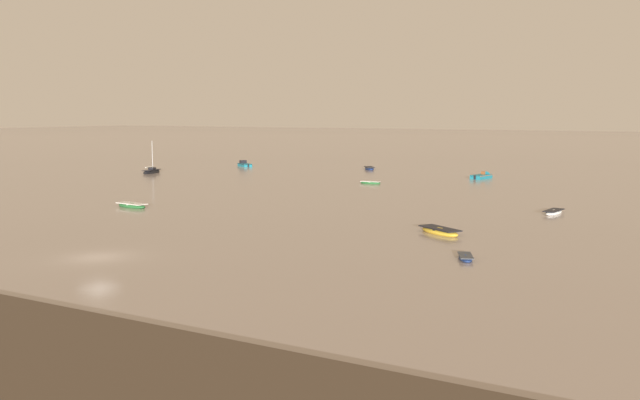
{
  "coord_description": "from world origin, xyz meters",
  "views": [
    {
      "loc": [
        39.84,
        -36.44,
        10.75
      ],
      "look_at": [
        -0.93,
        35.28,
        0.43
      ],
      "focal_mm": 39.29,
      "sensor_mm": 36.0,
      "label": 1
    }
  ],
  "objects_px": {
    "sailboat_moored_0": "(152,172)",
    "rowboat_moored_2": "(369,168)",
    "rowboat_moored_4": "(132,206)",
    "motorboat_moored_1": "(244,165)",
    "motorboat_moored_0": "(483,177)",
    "rowboat_moored_3": "(554,212)",
    "rowboat_moored_0": "(465,258)",
    "rowboat_moored_5": "(440,231)",
    "rowboat_moored_1": "(370,183)"
  },
  "relations": [
    {
      "from": "rowboat_moored_4",
      "to": "rowboat_moored_0",
      "type": "bearing_deg",
      "value": -5.58
    },
    {
      "from": "motorboat_moored_0",
      "to": "rowboat_moored_5",
      "type": "height_order",
      "value": "motorboat_moored_0"
    },
    {
      "from": "sailboat_moored_0",
      "to": "rowboat_moored_5",
      "type": "xyz_separation_m",
      "value": [
        66.77,
        -34.67,
        -0.06
      ]
    },
    {
      "from": "motorboat_moored_1",
      "to": "rowboat_moored_3",
      "type": "xyz_separation_m",
      "value": [
        68.28,
        -38.23,
        -0.11
      ]
    },
    {
      "from": "motorboat_moored_0",
      "to": "motorboat_moored_1",
      "type": "relative_size",
      "value": 1.13
    },
    {
      "from": "motorboat_moored_0",
      "to": "sailboat_moored_0",
      "type": "relative_size",
      "value": 0.9
    },
    {
      "from": "rowboat_moored_2",
      "to": "rowboat_moored_4",
      "type": "height_order",
      "value": "rowboat_moored_2"
    },
    {
      "from": "motorboat_moored_0",
      "to": "rowboat_moored_1",
      "type": "height_order",
      "value": "motorboat_moored_0"
    },
    {
      "from": "rowboat_moored_3",
      "to": "motorboat_moored_0",
      "type": "bearing_deg",
      "value": -145.77
    },
    {
      "from": "sailboat_moored_0",
      "to": "rowboat_moored_3",
      "type": "xyz_separation_m",
      "value": [
        73.08,
        -16.9,
        -0.1
      ]
    },
    {
      "from": "rowboat_moored_0",
      "to": "rowboat_moored_3",
      "type": "xyz_separation_m",
      "value": [
        0.84,
        27.37,
        0.04
      ]
    },
    {
      "from": "rowboat_moored_4",
      "to": "rowboat_moored_5",
      "type": "bearing_deg",
      "value": 7.41
    },
    {
      "from": "motorboat_moored_0",
      "to": "rowboat_moored_5",
      "type": "relative_size",
      "value": 1.13
    },
    {
      "from": "rowboat_moored_1",
      "to": "rowboat_moored_2",
      "type": "distance_m",
      "value": 26.81
    },
    {
      "from": "sailboat_moored_0",
      "to": "motorboat_moored_1",
      "type": "distance_m",
      "value": 21.87
    },
    {
      "from": "rowboat_moored_3",
      "to": "motorboat_moored_1",
      "type": "bearing_deg",
      "value": -111.87
    },
    {
      "from": "sailboat_moored_0",
      "to": "motorboat_moored_1",
      "type": "bearing_deg",
      "value": -28.7
    },
    {
      "from": "sailboat_moored_0",
      "to": "rowboat_moored_2",
      "type": "distance_m",
      "value": 40.39
    },
    {
      "from": "rowboat_moored_0",
      "to": "rowboat_moored_4",
      "type": "relative_size",
      "value": 0.68
    },
    {
      "from": "rowboat_moored_3",
      "to": "rowboat_moored_4",
      "type": "relative_size",
      "value": 0.88
    },
    {
      "from": "rowboat_moored_2",
      "to": "rowboat_moored_4",
      "type": "relative_size",
      "value": 1.0
    },
    {
      "from": "motorboat_moored_1",
      "to": "rowboat_moored_5",
      "type": "xyz_separation_m",
      "value": [
        61.97,
        -56.0,
        -0.07
      ]
    },
    {
      "from": "rowboat_moored_1",
      "to": "rowboat_moored_4",
      "type": "distance_m",
      "value": 39.66
    },
    {
      "from": "rowboat_moored_3",
      "to": "rowboat_moored_5",
      "type": "relative_size",
      "value": 0.81
    },
    {
      "from": "rowboat_moored_3",
      "to": "rowboat_moored_0",
      "type": "bearing_deg",
      "value": 5.62
    },
    {
      "from": "sailboat_moored_0",
      "to": "motorboat_moored_1",
      "type": "relative_size",
      "value": 1.25
    },
    {
      "from": "rowboat_moored_3",
      "to": "rowboat_moored_1",
      "type": "bearing_deg",
      "value": -114.63
    },
    {
      "from": "sailboat_moored_0",
      "to": "rowboat_moored_3",
      "type": "distance_m",
      "value": 75.0
    },
    {
      "from": "motorboat_moored_1",
      "to": "rowboat_moored_3",
      "type": "distance_m",
      "value": 78.25
    },
    {
      "from": "motorboat_moored_0",
      "to": "rowboat_moored_0",
      "type": "height_order",
      "value": "motorboat_moored_0"
    },
    {
      "from": "motorboat_moored_0",
      "to": "rowboat_moored_2",
      "type": "bearing_deg",
      "value": 84.29
    },
    {
      "from": "motorboat_moored_1",
      "to": "rowboat_moored_5",
      "type": "height_order",
      "value": "motorboat_moored_1"
    },
    {
      "from": "motorboat_moored_1",
      "to": "rowboat_moored_5",
      "type": "relative_size",
      "value": 1.0
    },
    {
      "from": "sailboat_moored_0",
      "to": "rowboat_moored_1",
      "type": "height_order",
      "value": "sailboat_moored_0"
    },
    {
      "from": "rowboat_moored_4",
      "to": "rowboat_moored_5",
      "type": "xyz_separation_m",
      "value": [
        36.73,
        0.67,
        0.02
      ]
    },
    {
      "from": "motorboat_moored_0",
      "to": "rowboat_moored_0",
      "type": "xyz_separation_m",
      "value": [
        17.63,
        -63.85,
        -0.12
      ]
    },
    {
      "from": "rowboat_moored_0",
      "to": "sailboat_moored_0",
      "type": "relative_size",
      "value": 0.5
    },
    {
      "from": "rowboat_moored_4",
      "to": "motorboat_moored_1",
      "type": "bearing_deg",
      "value": 120.36
    },
    {
      "from": "rowboat_moored_2",
      "to": "motorboat_moored_0",
      "type": "bearing_deg",
      "value": 38.22
    },
    {
      "from": "rowboat_moored_2",
      "to": "rowboat_moored_3",
      "type": "xyz_separation_m",
      "value": [
        42.61,
        -43.41,
        -0.03
      ]
    },
    {
      "from": "rowboat_moored_0",
      "to": "rowboat_moored_5",
      "type": "xyz_separation_m",
      "value": [
        -5.47,
        9.6,
        0.08
      ]
    },
    {
      "from": "rowboat_moored_0",
      "to": "rowboat_moored_2",
      "type": "relative_size",
      "value": 0.67
    },
    {
      "from": "motorboat_moored_1",
      "to": "sailboat_moored_0",
      "type": "bearing_deg",
      "value": 111.44
    },
    {
      "from": "sailboat_moored_0",
      "to": "rowboat_moored_4",
      "type": "bearing_deg",
      "value": -155.67
    },
    {
      "from": "sailboat_moored_0",
      "to": "rowboat_moored_1",
      "type": "distance_m",
      "value": 42.27
    },
    {
      "from": "rowboat_moored_3",
      "to": "rowboat_moored_4",
      "type": "bearing_deg",
      "value": -59.43
    },
    {
      "from": "rowboat_moored_1",
      "to": "rowboat_moored_2",
      "type": "xyz_separation_m",
      "value": [
        -11.74,
        24.11,
        0.05
      ]
    },
    {
      "from": "motorboat_moored_1",
      "to": "motorboat_moored_0",
      "type": "bearing_deg",
      "value": -147.9
    },
    {
      "from": "rowboat_moored_1",
      "to": "rowboat_moored_3",
      "type": "bearing_deg",
      "value": -37.4
    },
    {
      "from": "rowboat_moored_2",
      "to": "rowboat_moored_3",
      "type": "height_order",
      "value": "rowboat_moored_2"
    }
  ]
}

